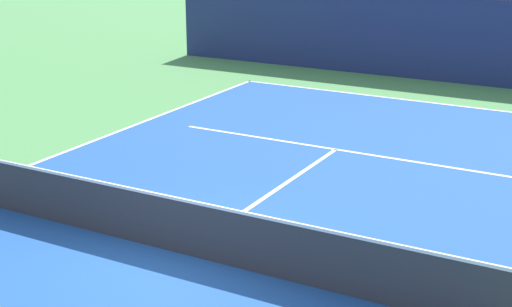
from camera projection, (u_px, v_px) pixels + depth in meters
The scene contains 9 objects.
ground_plane at pixel (182, 254), 12.05m from camera, with size 80.00×80.00×0.00m, color #4C8C4C.
court_surface at pixel (182, 254), 12.05m from camera, with size 11.00×24.00×0.01m, color #1E4C99.
baseline_far at pixel (409, 100), 22.01m from camera, with size 11.00×0.10×0.00m, color white.
service_line_far at pixel (336, 149), 17.38m from camera, with size 8.26×0.10×0.00m, color white.
centre_service_line at pixel (273, 192), 14.72m from camera, with size 0.10×6.40×0.00m, color white.
back_wall at pixel (442, 40), 24.27m from camera, with size 19.94×0.30×2.73m, color navy.
stands_tier_lower at pixel (453, 28), 25.33m from camera, with size 19.94×2.40×3.12m, color #9E9E99.
stands_tier_upper at pixel (471, 6), 27.18m from camera, with size 19.94×2.40×4.12m, color #9E9E99.
tennis_net at pixel (181, 225), 11.89m from camera, with size 11.08×0.08×1.07m.
Camera 1 is at (6.34, -9.03, 5.26)m, focal length 51.98 mm.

